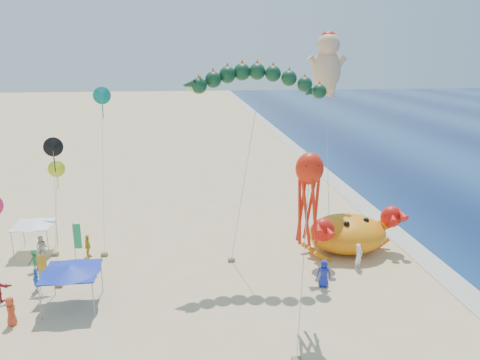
# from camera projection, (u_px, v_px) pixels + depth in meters

# --- Properties ---
(ground) EXTENTS (320.00, 320.00, 0.00)m
(ground) POSITION_uv_depth(u_px,v_px,m) (272.00, 278.00, 32.16)
(ground) COLOR #D1B784
(ground) RESTS_ON ground
(foam_strip) EXTENTS (320.00, 320.00, 0.00)m
(foam_strip) POSITION_uv_depth(u_px,v_px,m) (437.00, 268.00, 33.55)
(foam_strip) COLOR silver
(foam_strip) RESTS_ON ground
(crab_inflatable) EXTENTS (8.11, 6.59, 3.55)m
(crab_inflatable) POSITION_uv_depth(u_px,v_px,m) (348.00, 232.00, 36.00)
(crab_inflatable) COLOR orange
(crab_inflatable) RESTS_ON ground
(dragon_kite) EXTENTS (10.03, 2.51, 13.92)m
(dragon_kite) POSITION_uv_depth(u_px,v_px,m) (257.00, 85.00, 31.83)
(dragon_kite) COLOR #0E331D
(dragon_kite) RESTS_ON ground
(cherub_kite) EXTENTS (2.37, 6.49, 16.63)m
(cherub_kite) POSITION_uv_depth(u_px,v_px,m) (327.00, 62.00, 38.22)
(cherub_kite) COLOR #DEB287
(cherub_kite) RESTS_ON ground
(octopus_kite) EXTENTS (2.48, 5.15, 9.80)m
(octopus_kite) POSITION_uv_depth(u_px,v_px,m) (309.00, 192.00, 25.60)
(octopus_kite) COLOR red
(octopus_kite) RESTS_ON ground
(canopy_blue) EXTENTS (3.53, 3.53, 2.71)m
(canopy_blue) POSITION_uv_depth(u_px,v_px,m) (71.00, 269.00, 28.04)
(canopy_blue) COLOR gray
(canopy_blue) RESTS_ON ground
(canopy_white) EXTENTS (3.06, 3.06, 2.71)m
(canopy_white) POSITION_uv_depth(u_px,v_px,m) (33.00, 222.00, 35.66)
(canopy_white) COLOR gray
(canopy_white) RESTS_ON ground
(feather_flags) EXTENTS (7.84, 7.72, 3.20)m
(feather_flags) POSITION_uv_depth(u_px,v_px,m) (15.00, 262.00, 29.98)
(feather_flags) COLOR gray
(feather_flags) RESTS_ON ground
(beachgoers) EXTENTS (25.15, 9.91, 1.89)m
(beachgoers) POSITION_uv_depth(u_px,v_px,m) (101.00, 270.00, 31.37)
(beachgoers) COLOR silver
(beachgoers) RESTS_ON ground
(small_kites) EXTENTS (9.11, 13.94, 12.57)m
(small_kites) POSITION_uv_depth(u_px,v_px,m) (41.00, 166.00, 31.93)
(small_kites) COLOR black
(small_kites) RESTS_ON ground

